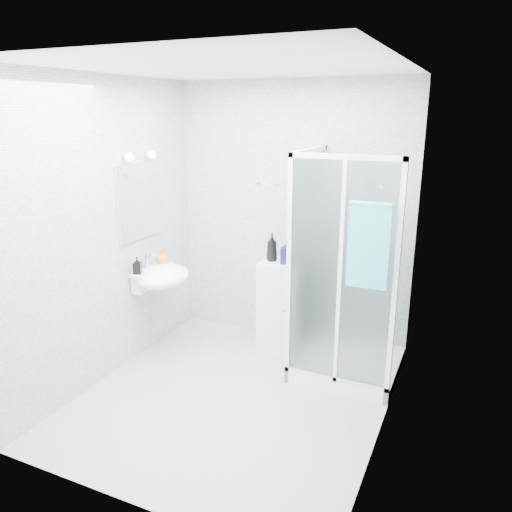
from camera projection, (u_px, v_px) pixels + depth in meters
The scene contains 12 objects.
room at pixel (231, 248), 3.80m from camera, with size 2.40×2.60×2.60m.
shower_enclosure at pixel (338, 328), 4.45m from camera, with size 0.90×0.95×2.00m.
wall_basin at pixel (161, 276), 4.73m from camera, with size 0.46×0.56×0.35m.
mirror at pixel (139, 202), 4.61m from camera, with size 0.02×0.60×0.70m, color white.
vanity_lights at pixel (140, 156), 4.47m from camera, with size 0.10×0.40×0.08m.
wall_hooks at pixel (266, 183), 4.91m from camera, with size 0.23×0.06×0.03m.
storage_cabinet at pixel (280, 306), 4.92m from camera, with size 0.38×0.41×0.91m.
hand_towel at pixel (369, 244), 3.72m from camera, with size 0.31×0.05×0.67m.
shampoo_bottle_a at pixel (272, 247), 4.79m from camera, with size 0.11×0.11×0.27m, color black.
shampoo_bottle_b at pixel (287, 251), 4.71m from camera, with size 0.11×0.11×0.24m, color #100D52.
soap_dispenser_orange at pixel (162, 257), 4.82m from camera, with size 0.13×0.13×0.16m, color #F0581C.
soap_dispenser_black at pixel (137, 265), 4.58m from camera, with size 0.07×0.07×0.16m, color black.
Camera 1 is at (1.69, -3.26, 2.31)m, focal length 35.00 mm.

